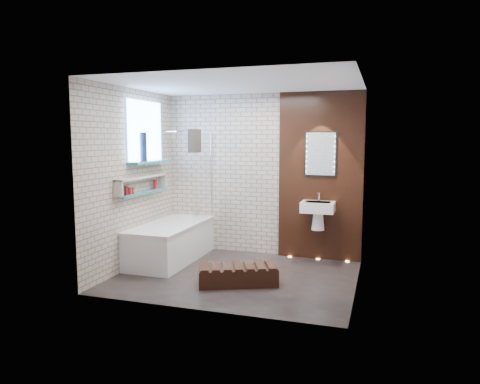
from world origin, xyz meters
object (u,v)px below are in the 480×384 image
(bath_screen, at_px, (202,177))
(washbasin, at_px, (318,211))
(walnut_step, at_px, (238,275))
(bathtub, at_px, (171,242))
(led_mirror, at_px, (321,154))

(bath_screen, relative_size, washbasin, 2.41)
(washbasin, height_order, walnut_step, washbasin)
(bathtub, xyz_separation_m, walnut_step, (1.34, -0.76, -0.18))
(bathtub, height_order, bath_screen, bath_screen)
(walnut_step, bearing_deg, bath_screen, 129.43)
(led_mirror, xyz_separation_m, walnut_step, (-0.83, -1.54, -1.54))
(bathtub, relative_size, bath_screen, 1.24)
(bathtub, height_order, led_mirror, led_mirror)
(bathtub, relative_size, walnut_step, 1.72)
(bath_screen, height_order, walnut_step, bath_screen)
(bath_screen, relative_size, walnut_step, 1.38)
(bathtub, bearing_deg, bath_screen, 51.10)
(washbasin, relative_size, walnut_step, 0.57)
(washbasin, distance_m, walnut_step, 1.75)
(bath_screen, xyz_separation_m, led_mirror, (1.82, 0.34, 0.37))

